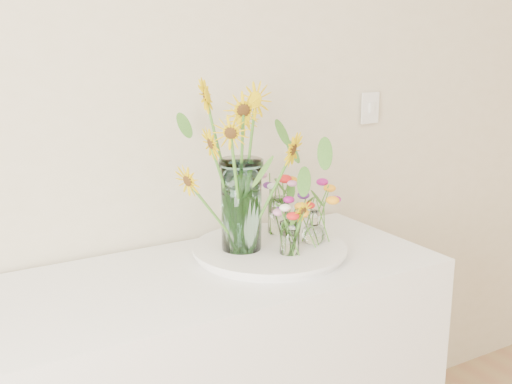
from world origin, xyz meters
TOP-DOWN VIEW (x-y plane):
  - tray at (0.04, 1.96)m, footprint 0.47×0.47m
  - mason_jar at (-0.05, 1.99)m, footprint 0.17×0.17m
  - sunflower_bouquet at (-0.05, 1.99)m, footprint 1.04×1.04m
  - small_vase_a at (0.05, 1.87)m, footprint 0.08×0.08m
  - wildflower_posy_a at (0.05, 1.87)m, footprint 0.18×0.18m
  - small_vase_b at (0.18, 1.92)m, footprint 0.09×0.09m
  - wildflower_posy_b at (0.18, 1.92)m, footprint 0.21×0.21m
  - small_vase_c at (0.14, 2.07)m, footprint 0.07×0.07m
  - wildflower_posy_c at (0.14, 2.07)m, footprint 0.19×0.19m

SIDE VIEW (x-z plane):
  - tray at x=0.04m, z-range 0.90..0.92m
  - small_vase_a at x=0.05m, z-range 0.93..1.03m
  - small_vase_b at x=0.18m, z-range 0.93..1.04m
  - small_vase_c at x=0.14m, z-range 0.93..1.05m
  - wildflower_posy_a at x=0.05m, z-range 0.93..1.12m
  - wildflower_posy_b at x=0.18m, z-range 0.93..1.13m
  - wildflower_posy_c at x=0.14m, z-range 0.93..1.14m
  - mason_jar at x=-0.05m, z-range 0.93..1.22m
  - sunflower_bouquet at x=-0.05m, z-range 0.92..1.46m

